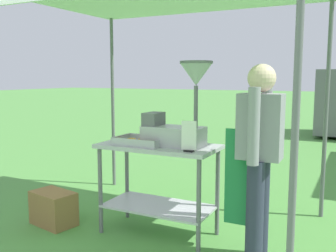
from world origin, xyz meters
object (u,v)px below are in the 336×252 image
at_px(donut_tray, 141,142).
at_px(supply_crate, 54,208).
at_px(vendor, 259,153).
at_px(donut_cart, 158,169).
at_px(menu_sign, 189,139).
at_px(donut_fryer, 180,114).

xyz_separation_m(donut_tray, supply_crate, (-0.92, -0.21, -0.73)).
bearing_deg(supply_crate, vendor, 4.55).
bearing_deg(supply_crate, donut_cart, 15.01).
bearing_deg(donut_tray, supply_crate, -167.12).
bearing_deg(menu_sign, donut_cart, 154.33).
height_order(donut_fryer, menu_sign, donut_fryer).
xyz_separation_m(donut_tray, menu_sign, (0.55, -0.11, 0.09)).
bearing_deg(menu_sign, donut_tray, 168.11).
relative_size(donut_cart, donut_fryer, 1.45).
bearing_deg(menu_sign, donut_fryer, 132.46).
relative_size(donut_cart, donut_tray, 2.38).
bearing_deg(donut_cart, supply_crate, -164.99).
xyz_separation_m(donut_fryer, supply_crate, (-1.29, -0.30, -1.00)).
distance_m(donut_fryer, vendor, 0.82).
height_order(donut_cart, donut_fryer, donut_fryer).
bearing_deg(vendor, supply_crate, -175.45).
bearing_deg(donut_cart, donut_tray, -152.83).
height_order(donut_tray, vendor, vendor).
distance_m(donut_cart, vendor, 1.02).
distance_m(menu_sign, vendor, 0.59).
relative_size(donut_fryer, vendor, 0.48).
relative_size(donut_fryer, menu_sign, 2.92).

